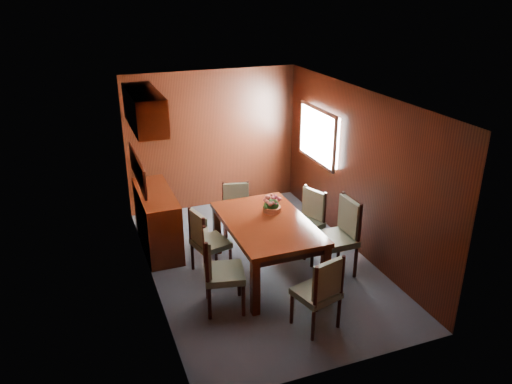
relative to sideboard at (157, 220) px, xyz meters
name	(u,v)px	position (x,y,z in m)	size (l,w,h in m)	color
ground	(260,263)	(1.25, -1.00, -0.45)	(4.50, 4.50, 0.00)	#3D4753
room_shell	(244,149)	(1.15, -0.67, 1.18)	(3.06, 4.52, 2.41)	black
sideboard	(157,220)	(0.00, 0.00, 0.00)	(0.48, 1.40, 0.90)	#391207
dining_table	(267,229)	(1.24, -1.29, 0.24)	(1.07, 1.72, 0.80)	#391207
chair_left_near	(218,267)	(0.40, -1.80, 0.12)	(0.56, 0.58, 1.03)	black
chair_left_far	(206,239)	(0.48, -0.98, 0.08)	(0.53, 0.54, 0.96)	black
chair_right_near	(341,232)	(2.20, -1.57, 0.15)	(0.50, 0.52, 1.08)	black
chair_right_far	(308,217)	(2.07, -0.86, 0.08)	(0.56, 0.57, 0.95)	black
chair_head	(321,290)	(1.37, -2.60, 0.08)	(0.55, 0.53, 0.96)	black
chair_foot	(237,209)	(1.19, -0.17, 0.06)	(0.51, 0.50, 0.91)	black
flower_centerpiece	(272,203)	(1.42, -1.03, 0.48)	(0.26, 0.26, 0.26)	#C0643A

